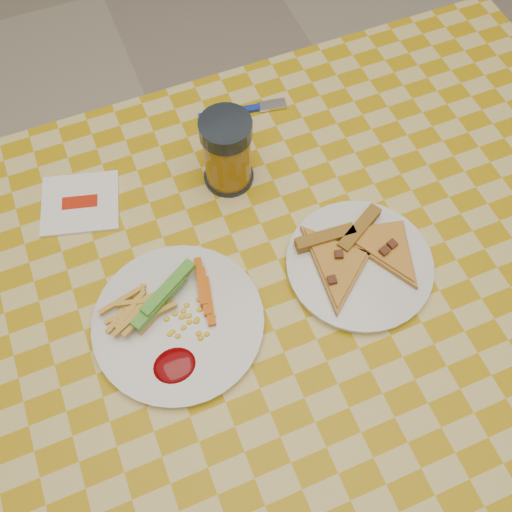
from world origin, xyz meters
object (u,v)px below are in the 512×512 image
(plate_left, at_px, (179,323))
(drink_glass, at_px, (227,152))
(table, at_px, (285,298))
(plate_right, at_px, (359,265))

(plate_left, xyz_separation_m, drink_glass, (0.16, 0.22, 0.06))
(drink_glass, bearing_deg, table, -85.99)
(table, relative_size, plate_left, 5.24)
(table, distance_m, plate_right, 0.14)
(plate_left, distance_m, drink_glass, 0.28)
(plate_left, relative_size, plate_right, 1.11)
(table, bearing_deg, plate_right, -12.16)
(table, height_order, drink_glass, drink_glass)
(plate_left, height_order, drink_glass, drink_glass)
(table, xyz_separation_m, drink_glass, (-0.01, 0.21, 0.14))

